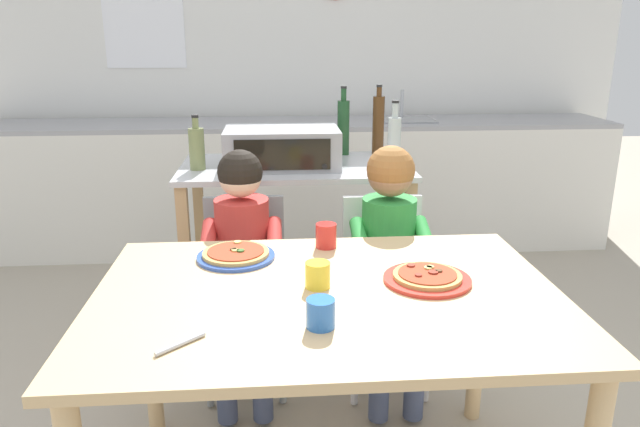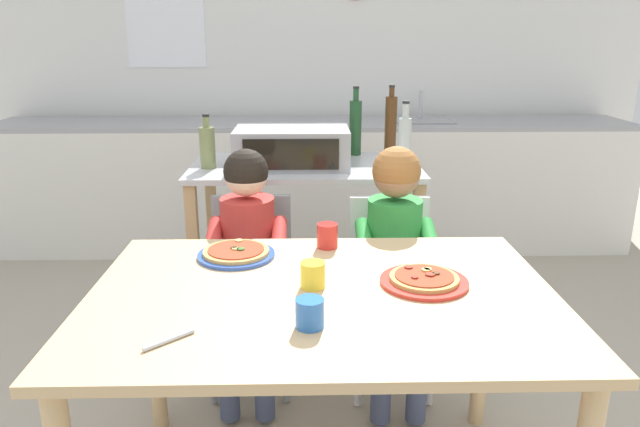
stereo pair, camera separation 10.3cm
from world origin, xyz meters
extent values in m
plane|color=#A89E8C|center=(0.00, 1.15, 0.00)|extent=(11.50, 11.50, 0.00)
cube|color=white|center=(0.00, 2.94, 1.35)|extent=(4.91, 0.12, 2.70)
cube|color=white|center=(-1.05, 2.87, 1.65)|extent=(0.56, 0.01, 0.80)
cube|color=silver|center=(0.00, 2.53, 0.44)|extent=(4.42, 0.60, 0.87)
cube|color=#9E9EA3|center=(0.00, 2.53, 0.89)|extent=(4.42, 0.60, 0.03)
cube|color=gray|center=(0.77, 2.53, 0.90)|extent=(0.40, 0.33, 0.02)
cylinder|color=#B7BABF|center=(0.77, 2.65, 1.00)|extent=(0.02, 0.02, 0.20)
cube|color=#B7BABF|center=(-0.05, 1.20, 0.87)|extent=(1.09, 0.62, 0.02)
cube|color=tan|center=(-0.05, 1.20, 0.31)|extent=(1.01, 0.57, 0.02)
cube|color=tan|center=(-0.56, 0.93, 0.43)|extent=(0.05, 0.05, 0.86)
cube|color=tan|center=(0.46, 0.93, 0.43)|extent=(0.05, 0.05, 0.86)
cube|color=tan|center=(-0.56, 1.46, 0.43)|extent=(0.05, 0.05, 0.86)
cube|color=tan|center=(0.46, 1.46, 0.43)|extent=(0.05, 0.05, 0.86)
cube|color=#999BA0|center=(-0.11, 1.17, 0.97)|extent=(0.53, 0.35, 0.18)
cube|color=black|center=(-0.11, 0.99, 0.97)|extent=(0.43, 0.01, 0.14)
cylinder|color=black|center=(0.07, 0.99, 0.92)|extent=(0.02, 0.01, 0.02)
cylinder|color=#ADB7B2|center=(0.41, 1.12, 1.00)|extent=(0.06, 0.06, 0.23)
cylinder|color=#ADB7B2|center=(0.41, 1.12, 1.15)|extent=(0.03, 0.03, 0.07)
cylinder|color=black|center=(0.41, 1.12, 1.19)|extent=(0.03, 0.03, 0.01)
cylinder|color=#4C2D14|center=(0.39, 1.43, 1.03)|extent=(0.06, 0.06, 0.30)
cylinder|color=#4C2D14|center=(0.39, 1.43, 1.21)|extent=(0.03, 0.03, 0.05)
cylinder|color=black|center=(0.39, 1.43, 1.23)|extent=(0.03, 0.03, 0.01)
cylinder|color=#1E4723|center=(0.21, 1.43, 1.02)|extent=(0.06, 0.06, 0.28)
cylinder|color=#1E4723|center=(0.21, 1.43, 1.19)|extent=(0.03, 0.03, 0.06)
cylinder|color=black|center=(0.21, 1.43, 1.23)|extent=(0.03, 0.03, 0.01)
cylinder|color=olive|center=(-0.50, 1.13, 0.98)|extent=(0.07, 0.07, 0.19)
cylinder|color=olive|center=(-0.50, 1.13, 1.10)|extent=(0.03, 0.03, 0.05)
cylinder|color=black|center=(-0.50, 1.13, 1.13)|extent=(0.03, 0.03, 0.01)
cube|color=tan|center=(0.00, 0.00, 0.74)|extent=(1.38, 0.95, 0.03)
cylinder|color=tan|center=(-0.63, 0.41, 0.36)|extent=(0.06, 0.06, 0.73)
cylinder|color=tan|center=(0.63, 0.41, 0.36)|extent=(0.06, 0.06, 0.73)
cube|color=gray|center=(-0.29, 0.71, 0.44)|extent=(0.36, 0.36, 0.04)
cube|color=gray|center=(-0.29, 0.87, 0.63)|extent=(0.34, 0.03, 0.38)
cylinder|color=gray|center=(-0.14, 0.56, 0.22)|extent=(0.03, 0.03, 0.42)
cylinder|color=gray|center=(-0.44, 0.56, 0.22)|extent=(0.03, 0.03, 0.42)
cylinder|color=gray|center=(-0.14, 0.86, 0.22)|extent=(0.03, 0.03, 0.42)
cylinder|color=gray|center=(-0.44, 0.86, 0.22)|extent=(0.03, 0.03, 0.42)
cube|color=silver|center=(0.31, 0.67, 0.44)|extent=(0.36, 0.36, 0.04)
cube|color=silver|center=(0.31, 0.83, 0.63)|extent=(0.34, 0.03, 0.38)
cylinder|color=silver|center=(0.46, 0.52, 0.22)|extent=(0.03, 0.03, 0.42)
cylinder|color=silver|center=(0.16, 0.52, 0.22)|extent=(0.03, 0.03, 0.42)
cylinder|color=silver|center=(0.46, 0.82, 0.22)|extent=(0.03, 0.03, 0.42)
cylinder|color=silver|center=(0.16, 0.82, 0.22)|extent=(0.03, 0.03, 0.42)
cube|color=#424C6B|center=(-0.22, 0.57, 0.48)|extent=(0.10, 0.30, 0.10)
cylinder|color=#424C6B|center=(-0.22, 0.44, 0.24)|extent=(0.08, 0.08, 0.44)
cube|color=#424C6B|center=(-0.36, 0.57, 0.48)|extent=(0.10, 0.30, 0.10)
cylinder|color=#424C6B|center=(-0.36, 0.44, 0.24)|extent=(0.08, 0.08, 0.44)
cylinder|color=#BC332D|center=(-0.16, 0.61, 0.70)|extent=(0.06, 0.26, 0.15)
cylinder|color=#BC332D|center=(-0.42, 0.61, 0.70)|extent=(0.06, 0.26, 0.15)
cylinder|color=#BC332D|center=(-0.29, 0.71, 0.67)|extent=(0.22, 0.22, 0.37)
sphere|color=beige|center=(-0.29, 0.71, 0.95)|extent=(0.17, 0.17, 0.17)
sphere|color=black|center=(-0.29, 0.71, 0.96)|extent=(0.18, 0.18, 0.18)
cube|color=#424C6B|center=(0.38, 0.53, 0.48)|extent=(0.10, 0.30, 0.10)
cylinder|color=#424C6B|center=(0.38, 0.40, 0.24)|extent=(0.08, 0.08, 0.44)
cube|color=#424C6B|center=(0.24, 0.53, 0.48)|extent=(0.10, 0.30, 0.10)
cylinder|color=#424C6B|center=(0.24, 0.40, 0.24)|extent=(0.08, 0.08, 0.44)
cylinder|color=green|center=(0.44, 0.57, 0.70)|extent=(0.06, 0.26, 0.15)
cylinder|color=green|center=(0.18, 0.57, 0.70)|extent=(0.06, 0.26, 0.15)
cylinder|color=green|center=(0.31, 0.67, 0.67)|extent=(0.22, 0.22, 0.37)
sphere|color=#A37556|center=(0.31, 0.67, 0.95)|extent=(0.18, 0.18, 0.18)
sphere|color=#9E6633|center=(0.31, 0.67, 0.97)|extent=(0.19, 0.19, 0.19)
cylinder|color=#3356B7|center=(-0.29, 0.29, 0.77)|extent=(0.26, 0.26, 0.01)
cylinder|color=tan|center=(-0.29, 0.29, 0.78)|extent=(0.22, 0.22, 0.01)
cylinder|color=#B23D23|center=(-0.29, 0.29, 0.79)|extent=(0.19, 0.19, 0.00)
cylinder|color=#563319|center=(-0.29, 0.30, 0.79)|extent=(0.02, 0.02, 0.01)
cylinder|color=#DBC666|center=(-0.28, 0.37, 0.79)|extent=(0.03, 0.03, 0.01)
cylinder|color=#386628|center=(-0.27, 0.29, 0.79)|extent=(0.03, 0.03, 0.01)
cylinder|color=#DBC666|center=(-0.29, 0.29, 0.79)|extent=(0.02, 0.02, 0.01)
cylinder|color=red|center=(0.31, 0.05, 0.77)|extent=(0.27, 0.27, 0.01)
cylinder|color=tan|center=(0.31, 0.05, 0.78)|extent=(0.21, 0.21, 0.01)
cylinder|color=#B23D23|center=(0.31, 0.05, 0.79)|extent=(0.18, 0.18, 0.00)
cylinder|color=#DBC666|center=(0.32, 0.09, 0.79)|extent=(0.03, 0.03, 0.01)
cylinder|color=maroon|center=(0.27, 0.11, 0.79)|extent=(0.03, 0.03, 0.01)
cylinder|color=#DBC666|center=(0.33, 0.09, 0.79)|extent=(0.02, 0.02, 0.01)
cylinder|color=#563319|center=(0.35, 0.06, 0.79)|extent=(0.02, 0.02, 0.01)
cylinder|color=maroon|center=(0.33, 0.05, 0.79)|extent=(0.03, 0.03, 0.01)
cylinder|color=maroon|center=(0.28, 0.03, 0.79)|extent=(0.02, 0.02, 0.01)
cylinder|color=red|center=(0.03, 0.38, 0.80)|extent=(0.07, 0.07, 0.09)
cylinder|color=yellow|center=(-0.03, 0.04, 0.80)|extent=(0.07, 0.07, 0.08)
cylinder|color=blue|center=(-0.04, -0.21, 0.80)|extent=(0.08, 0.08, 0.08)
cylinder|color=#B7BABF|center=(-0.39, -0.29, 0.77)|extent=(0.11, 0.10, 0.01)
camera|label=1|loc=(-0.15, -1.59, 1.49)|focal=33.20mm
camera|label=2|loc=(-0.04, -1.59, 1.49)|focal=33.20mm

